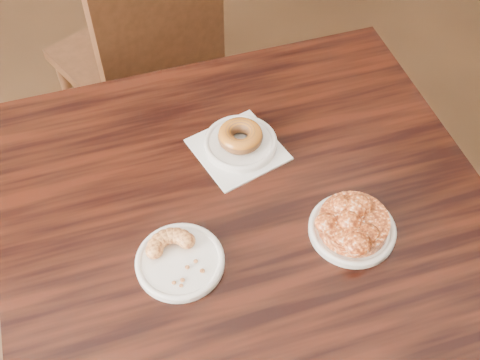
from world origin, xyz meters
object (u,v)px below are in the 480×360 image
cafe_table (250,309)px  cruller_fragment (179,256)px  chair_far (134,58)px  glazed_donut (240,136)px  apple_fritter (354,221)px

cafe_table → cruller_fragment: 0.43m
cafe_table → chair_far: bearing=96.1°
cafe_table → chair_far: (0.11, 0.90, 0.08)m
glazed_donut → cruller_fragment: (-0.24, -0.19, -0.01)m
apple_fritter → chair_far: bearing=92.5°
chair_far → cruller_fragment: chair_far is taller
cruller_fragment → apple_fritter: bearing=-17.9°
apple_fritter → cruller_fragment: 0.33m
cafe_table → glazed_donut: bearing=79.6°
cafe_table → cruller_fragment: (-0.16, -0.01, 0.40)m
chair_far → glazed_donut: (-0.03, -0.72, 0.33)m
apple_fritter → glazed_donut: bearing=104.3°
cafe_table → apple_fritter: bearing=-24.3°
glazed_donut → cruller_fragment: 0.31m
cafe_table → cruller_fragment: cruller_fragment is taller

